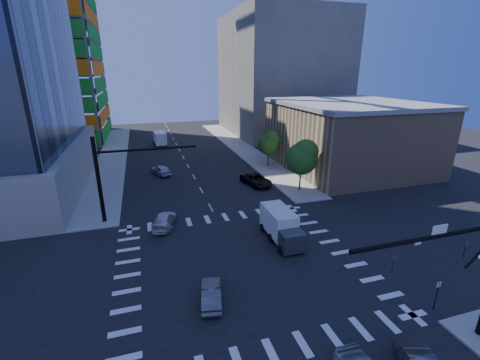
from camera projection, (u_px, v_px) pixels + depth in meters
name	position (u px, v px, depth m)	size (l,w,h in m)	color
ground	(241.00, 263.00, 26.64)	(160.00, 160.00, 0.00)	black
road_markings	(241.00, 263.00, 26.64)	(20.00, 20.00, 0.01)	silver
sidewalk_ne	(241.00, 148.00, 66.27)	(5.00, 60.00, 0.15)	#989790
sidewalk_nw	(113.00, 157.00, 59.33)	(5.00, 60.00, 0.15)	#989790
construction_building	(29.00, 23.00, 67.09)	(25.16, 34.50, 70.60)	gray
commercial_building	(348.00, 135.00, 51.76)	(20.50, 22.50, 10.60)	tan
bg_building_ne	(279.00, 76.00, 79.36)	(24.00, 30.00, 28.00)	#5D5A54
signal_mast_nw	(113.00, 171.00, 32.49)	(10.20, 0.40, 9.00)	black
tree_south	(303.00, 157.00, 41.20)	(4.16, 4.16, 6.82)	#382316
tree_north	(270.00, 143.00, 52.37)	(3.54, 3.52, 5.78)	#382316
no_parking_sign	(437.00, 293.00, 21.02)	(0.30, 0.06, 2.20)	black
car_nb_far	(256.00, 180.00, 44.69)	(2.55, 5.53, 1.54)	black
car_sb_near	(164.00, 220.00, 32.78)	(1.88, 4.64, 1.35)	silver
car_sb_mid	(161.00, 170.00, 49.07)	(1.78, 4.43, 1.51)	#ADB0B5
car_sb_cross	(211.00, 294.00, 22.04)	(1.32, 3.80, 1.25)	#515257
box_truck_near	(282.00, 229.00, 29.72)	(2.33, 5.45, 2.86)	black
box_truck_far	(160.00, 139.00, 68.37)	(2.78, 5.90, 3.03)	black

